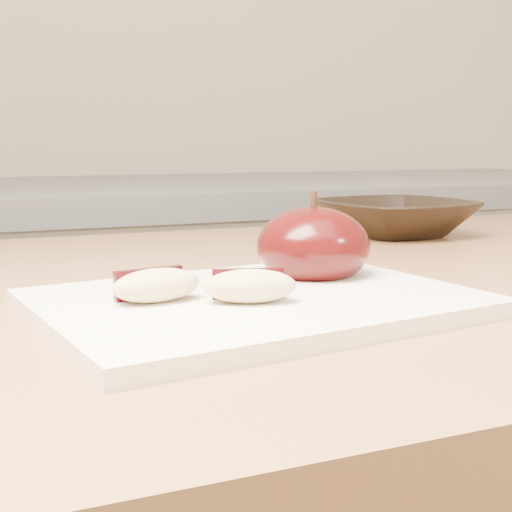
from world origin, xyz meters
name	(u,v)px	position (x,y,z in m)	size (l,w,h in m)	color
back_cabinet	(52,454)	(0.00, 1.20, 0.47)	(2.40, 0.62, 0.94)	silver
cutting_board	(256,303)	(0.04, 0.39, 0.91)	(0.27, 0.20, 0.01)	white
apple_half	(313,246)	(0.11, 0.44, 0.93)	(0.09, 0.09, 0.07)	black
apple_wedge_a	(156,285)	(-0.02, 0.40, 0.92)	(0.06, 0.04, 0.02)	beige
apple_wedge_b	(250,286)	(0.03, 0.37, 0.92)	(0.06, 0.04, 0.02)	beige
bowl	(394,218)	(0.34, 0.68, 0.92)	(0.17, 0.17, 0.04)	black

